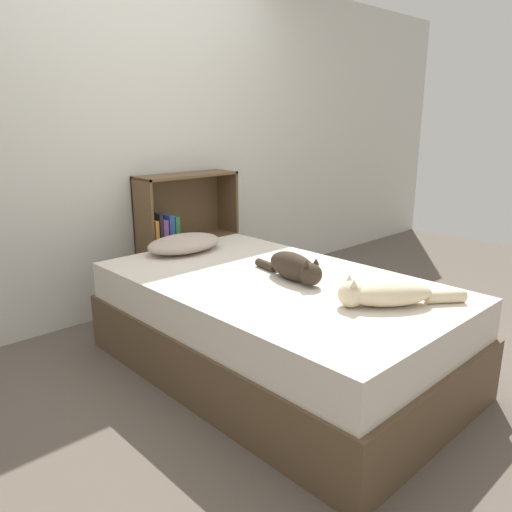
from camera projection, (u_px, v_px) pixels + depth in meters
The scene contains 7 objects.
ground_plane at pixel (274, 369), 2.88m from camera, with size 8.00×8.00×0.00m, color brown.
wall_back at pixel (133, 140), 3.55m from camera, with size 8.00×0.06×2.50m.
bed at pixel (275, 326), 2.81m from camera, with size 1.21×2.03×0.55m.
pillow at pixel (184, 243), 3.28m from camera, with size 0.52×0.33×0.11m.
cat_light at pixel (386, 293), 2.33m from camera, with size 0.55×0.45×0.15m.
cat_dark at pixel (295, 268), 2.69m from camera, with size 0.18×0.53×0.15m.
bookshelf at pixel (182, 237), 3.85m from camera, with size 0.80×0.26×1.00m.
Camera 1 is at (-1.87, -1.82, 1.40)m, focal length 35.00 mm.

